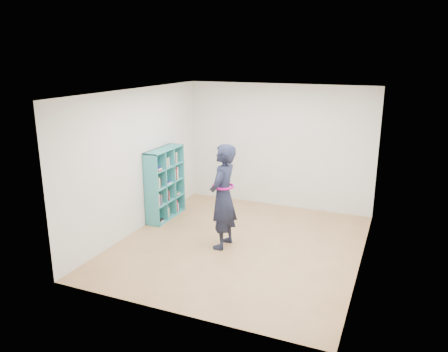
% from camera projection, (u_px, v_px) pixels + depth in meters
% --- Properties ---
extents(floor, '(4.50, 4.50, 0.00)m').
position_uv_depth(floor, '(239.00, 245.00, 7.54)').
color(floor, '#986D45').
rests_on(floor, ground).
extents(ceiling, '(4.50, 4.50, 0.00)m').
position_uv_depth(ceiling, '(241.00, 92.00, 6.84)').
color(ceiling, white).
rests_on(ceiling, wall_back).
extents(wall_left, '(0.02, 4.50, 2.60)m').
position_uv_depth(wall_left, '(138.00, 161.00, 7.94)').
color(wall_left, silver).
rests_on(wall_left, floor).
extents(wall_right, '(0.02, 4.50, 2.60)m').
position_uv_depth(wall_right, '(367.00, 186.00, 6.44)').
color(wall_right, silver).
rests_on(wall_right, floor).
extents(wall_back, '(4.00, 0.02, 2.60)m').
position_uv_depth(wall_back, '(278.00, 146.00, 9.19)').
color(wall_back, silver).
rests_on(wall_back, floor).
extents(wall_front, '(4.00, 0.02, 2.60)m').
position_uv_depth(wall_front, '(173.00, 218.00, 5.19)').
color(wall_front, silver).
rests_on(wall_front, floor).
extents(bookshelf, '(0.31, 1.06, 1.41)m').
position_uv_depth(bookshelf, '(164.00, 184.00, 8.63)').
color(bookshelf, teal).
rests_on(bookshelf, floor).
extents(person, '(0.44, 0.66, 1.78)m').
position_uv_depth(person, '(223.00, 197.00, 7.24)').
color(person, black).
rests_on(person, floor).
extents(smartphone, '(0.01, 0.11, 0.15)m').
position_uv_depth(smartphone, '(217.00, 187.00, 7.35)').
color(smartphone, silver).
rests_on(smartphone, person).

